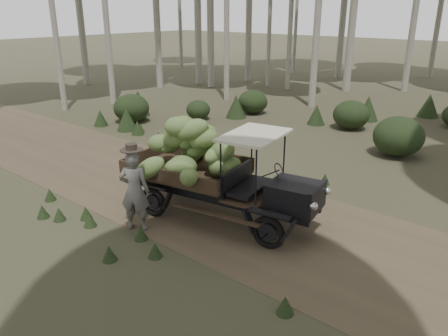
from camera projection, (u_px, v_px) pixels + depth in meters
The scene contains 5 objects.
ground at pixel (199, 200), 10.30m from camera, with size 120.00×120.00×0.00m, color #473D2B.
dirt_track at pixel (199, 199), 10.30m from camera, with size 70.00×4.00×0.01m, color brown.
banana_truck at pixel (205, 158), 9.21m from camera, with size 4.48×2.50×2.19m.
farmer at pixel (135, 190), 8.65m from camera, with size 0.73×0.66×1.82m.
undergrowth at pixel (294, 180), 10.03m from camera, with size 25.09×22.34×1.32m.
Camera 1 is at (6.50, -6.83, 4.26)m, focal length 35.00 mm.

